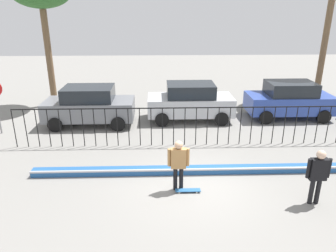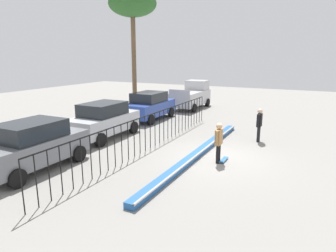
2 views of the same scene
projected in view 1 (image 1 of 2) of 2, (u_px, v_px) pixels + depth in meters
ground_plane at (193, 186)px, 10.49m from camera, size 60.00×60.00×0.00m
bowl_coping_ledge at (190, 170)px, 11.25m from camera, size 11.00×0.40×0.27m
perimeter_fence at (185, 122)px, 13.25m from camera, size 14.04×0.04×1.66m
skateboarder at (178, 161)px, 9.94m from camera, size 0.68×0.26×1.68m
skateboard at (188, 190)px, 10.13m from camera, size 0.80×0.20×0.07m
camera_operator at (318, 172)px, 9.21m from camera, size 0.70×0.26×1.73m
parked_car_gray at (89, 105)px, 15.64m from camera, size 4.30×2.12×1.90m
parked_car_silver at (190, 101)px, 16.31m from camera, size 4.30×2.12×1.90m
parked_car_blue at (289, 100)px, 16.63m from camera, size 4.30×2.12×1.90m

